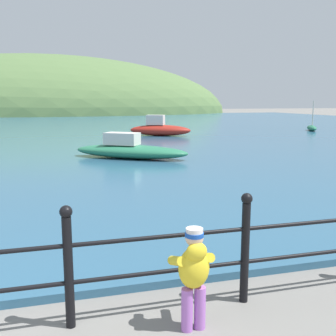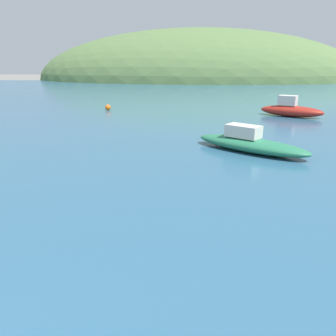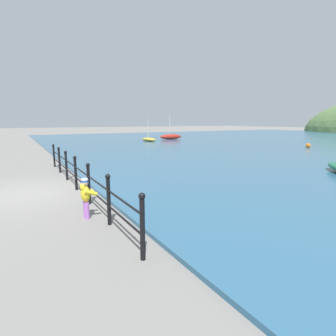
{
  "view_description": "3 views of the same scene",
  "coord_description": "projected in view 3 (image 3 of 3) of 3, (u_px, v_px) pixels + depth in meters",
  "views": [
    {
      "loc": [
        2.14,
        -2.11,
        2.15
      ],
      "look_at": [
        3.96,
        4.42,
        0.99
      ],
      "focal_mm": 42.0,
      "sensor_mm": 36.0,
      "label": 1
    },
    {
      "loc": [
        3.1,
        0.08,
        3.12
      ],
      "look_at": [
        2.16,
        7.47,
        0.75
      ],
      "focal_mm": 35.0,
      "sensor_mm": 36.0,
      "label": 2
    },
    {
      "loc": [
        9.68,
        -0.26,
        2.38
      ],
      "look_at": [
        2.6,
        3.91,
        0.91
      ],
      "focal_mm": 28.0,
      "sensor_mm": 36.0,
      "label": 3
    }
  ],
  "objects": [
    {
      "name": "iron_railing",
      "position": [
        76.0,
        172.0,
        9.1
      ],
      "size": [
        11.08,
        0.12,
        1.21
      ],
      "color": "black",
      "rests_on": "ground"
    },
    {
      "name": "child_in_coat",
      "position": [
        86.0,
        195.0,
        6.43
      ],
      "size": [
        0.39,
        0.38,
        1.0
      ],
      "color": "#AD66C6",
      "rests_on": "ground"
    },
    {
      "name": "boat_far_right",
      "position": [
        171.0,
        137.0,
        33.62
      ],
      "size": [
        1.26,
        2.96,
        2.95
      ],
      "color": "maroon",
      "rests_on": "water"
    },
    {
      "name": "boat_mid_harbor",
      "position": [
        149.0,
        139.0,
        30.67
      ],
      "size": [
        2.76,
        1.13,
        2.55
      ],
      "color": "gold",
      "rests_on": "water"
    },
    {
      "name": "mooring_buoy",
      "position": [
        308.0,
        145.0,
        22.92
      ],
      "size": [
        0.38,
        0.38,
        0.38
      ],
      "primitive_type": "sphere",
      "color": "orange",
      "rests_on": "water"
    },
    {
      "name": "ground_plane",
      "position": [
        28.0,
        193.0,
        8.76
      ],
      "size": [
        200.0,
        200.0,
        0.0
      ],
      "primitive_type": "plane",
      "color": "slate"
    }
  ]
}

